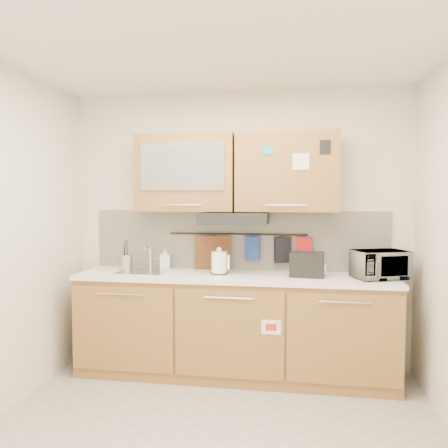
% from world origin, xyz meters
% --- Properties ---
extents(ceiling, '(3.20, 3.20, 0.00)m').
position_xyz_m(ceiling, '(0.00, 0.00, 2.60)').
color(ceiling, white).
rests_on(ceiling, wall_back).
extents(wall_back, '(3.20, 0.00, 3.20)m').
position_xyz_m(wall_back, '(0.00, 1.50, 1.30)').
color(wall_back, silver).
rests_on(wall_back, ground).
extents(base_cabinet, '(2.80, 0.64, 0.88)m').
position_xyz_m(base_cabinet, '(0.00, 1.19, 0.41)').
color(base_cabinet, '#AF723E').
rests_on(base_cabinet, floor).
extents(countertop, '(2.82, 0.62, 0.04)m').
position_xyz_m(countertop, '(0.00, 1.19, 0.90)').
color(countertop, white).
rests_on(countertop, base_cabinet).
extents(backsplash, '(2.80, 0.02, 0.56)m').
position_xyz_m(backsplash, '(0.00, 1.49, 1.20)').
color(backsplash, silver).
rests_on(backsplash, countertop).
extents(upper_cabinets, '(1.82, 0.37, 0.70)m').
position_xyz_m(upper_cabinets, '(-0.00, 1.32, 1.83)').
color(upper_cabinets, '#AF723E').
rests_on(upper_cabinets, wall_back).
extents(range_hood, '(0.60, 0.46, 0.10)m').
position_xyz_m(range_hood, '(0.00, 1.25, 1.42)').
color(range_hood, black).
rests_on(range_hood, upper_cabinets).
extents(sink, '(0.42, 0.40, 0.26)m').
position_xyz_m(sink, '(-0.85, 1.21, 0.92)').
color(sink, silver).
rests_on(sink, countertop).
extents(utensil_rail, '(1.30, 0.02, 0.02)m').
position_xyz_m(utensil_rail, '(0.00, 1.45, 1.26)').
color(utensil_rail, black).
rests_on(utensil_rail, backsplash).
extents(utensil_crock, '(0.15, 0.15, 0.29)m').
position_xyz_m(utensil_crock, '(-1.05, 1.30, 0.99)').
color(utensil_crock, '#ADACB0').
rests_on(utensil_crock, countertop).
extents(kettle, '(0.18, 0.16, 0.24)m').
position_xyz_m(kettle, '(-0.13, 1.19, 1.02)').
color(kettle, white).
rests_on(kettle, countertop).
extents(toaster, '(0.30, 0.20, 0.22)m').
position_xyz_m(toaster, '(0.64, 1.17, 1.03)').
color(toaster, black).
rests_on(toaster, countertop).
extents(microwave, '(0.51, 0.43, 0.24)m').
position_xyz_m(microwave, '(1.25, 1.19, 1.04)').
color(microwave, '#999999').
rests_on(microwave, countertop).
extents(soap_bottle, '(0.12, 0.12, 0.21)m').
position_xyz_m(soap_bottle, '(-0.69, 1.37, 1.02)').
color(soap_bottle, '#999999').
rests_on(soap_bottle, countertop).
extents(cutting_board, '(0.34, 0.07, 0.42)m').
position_xyz_m(cutting_board, '(-0.23, 1.44, 1.03)').
color(cutting_board, brown).
rests_on(cutting_board, utensil_rail).
extents(oven_mitt, '(0.14, 0.05, 0.22)m').
position_xyz_m(oven_mitt, '(0.14, 1.44, 1.13)').
color(oven_mitt, navy).
rests_on(oven_mitt, utensil_rail).
extents(dark_pouch, '(0.16, 0.10, 0.24)m').
position_xyz_m(dark_pouch, '(0.43, 1.44, 1.12)').
color(dark_pouch, black).
rests_on(dark_pouch, utensil_rail).
extents(pot_holder, '(0.15, 0.03, 0.18)m').
position_xyz_m(pot_holder, '(0.62, 1.44, 1.15)').
color(pot_holder, red).
rests_on(pot_holder, utensil_rail).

